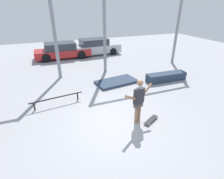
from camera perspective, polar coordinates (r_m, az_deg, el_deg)
ground_plane at (r=7.00m, az=1.22°, el=-10.56°), size 36.00×36.00×0.00m
skateboarder at (r=6.56m, az=8.72°, el=-3.18°), size 1.44×0.67×1.79m
skateboard at (r=7.17m, az=12.63°, el=-9.67°), size 0.80×0.56×0.08m
grind_box at (r=11.03m, az=17.23°, el=3.97°), size 2.47×0.73×0.47m
manual_pad at (r=10.28m, az=1.44°, el=2.56°), size 2.50×1.54×0.14m
grind_rail at (r=8.31m, az=-17.61°, el=-2.87°), size 2.37×0.36×0.41m
canopy_support_right at (r=12.54m, az=10.71°, el=23.01°), size 5.79×0.20×5.84m
parked_car_red at (r=15.70m, az=-15.99°, el=12.11°), size 4.54×1.92×1.31m
parked_car_silver at (r=16.40m, az=-5.43°, el=13.69°), size 4.44×2.06×1.41m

